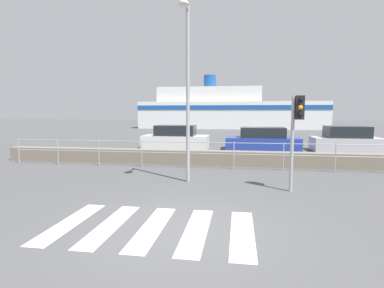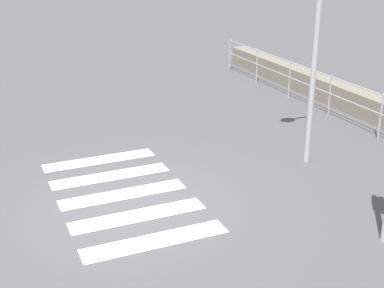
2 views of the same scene
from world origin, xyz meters
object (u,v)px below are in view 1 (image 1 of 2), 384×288
streetlamp (187,74)px  parked_car_white (176,138)px  ferry_boat (227,111)px  parked_car_blue (262,140)px  traffic_light_far (297,122)px  parked_car_silver (346,141)px

streetlamp → parked_car_white: streetlamp is taller
ferry_boat → parked_car_white: bearing=-95.2°
parked_car_white → parked_car_blue: size_ratio=0.94×
parked_car_white → parked_car_blue: (5.49, -0.00, -0.04)m
traffic_light_far → parked_car_silver: traffic_light_far is taller
parked_car_white → parked_car_silver: parked_car_silver is taller
ferry_boat → parked_car_silver: ferry_boat is taller
parked_car_silver → traffic_light_far: bearing=-115.3°
streetlamp → parked_car_silver: bearing=49.5°
streetlamp → ferry_boat: bearing=90.2°
traffic_light_far → parked_car_white: bearing=119.8°
ferry_boat → traffic_light_far: bearing=-84.4°
streetlamp → ferry_boat: (-0.12, 34.31, -1.07)m
parked_car_white → parked_car_silver: bearing=-0.0°
ferry_boat → parked_car_blue: bearing=-82.6°
parked_car_blue → parked_car_white: bearing=180.0°
parked_car_blue → parked_car_silver: parked_car_silver is taller
traffic_light_far → parked_car_blue: traffic_light_far is taller
streetlamp → parked_car_white: 10.08m
traffic_light_far → parked_car_blue: (-0.19, 9.94, -1.47)m
streetlamp → parked_car_white: size_ratio=1.36×
ferry_boat → parked_car_white: size_ratio=6.13×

